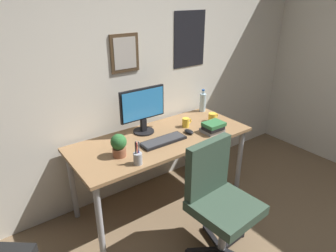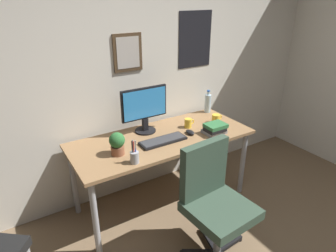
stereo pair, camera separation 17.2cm
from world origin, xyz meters
name	(u,v)px [view 1 (the left image)]	position (x,y,z in m)	size (l,w,h in m)	color
wall_back	(142,66)	(0.00, 2.15, 1.30)	(4.40, 0.10, 2.60)	silver
desk	(162,144)	(-0.08, 1.72, 0.66)	(1.69, 0.71, 0.73)	#936D47
office_chair	(218,196)	(-0.07, 0.97, 0.53)	(0.56, 0.57, 0.95)	#334738
monitor	(143,109)	(-0.15, 1.91, 0.97)	(0.46, 0.20, 0.43)	black
keyboard	(163,141)	(-0.12, 1.63, 0.74)	(0.43, 0.15, 0.03)	black
computer_mouse	(189,132)	(0.18, 1.63, 0.75)	(0.06, 0.11, 0.04)	black
water_bottle	(203,102)	(0.67, 1.99, 0.84)	(0.07, 0.07, 0.25)	silver
coffee_mug_near	(186,122)	(0.25, 1.77, 0.78)	(0.11, 0.07, 0.09)	yellow
coffee_mug_far	(212,117)	(0.56, 1.71, 0.78)	(0.12, 0.08, 0.09)	yellow
potted_plant	(119,145)	(-0.56, 1.64, 0.84)	(0.13, 0.13, 0.19)	brown
pen_cup	(138,158)	(-0.50, 1.44, 0.78)	(0.07, 0.07, 0.20)	#9EA0A5
book_stack_left	(213,127)	(0.38, 1.52, 0.78)	(0.20, 0.17, 0.10)	gray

